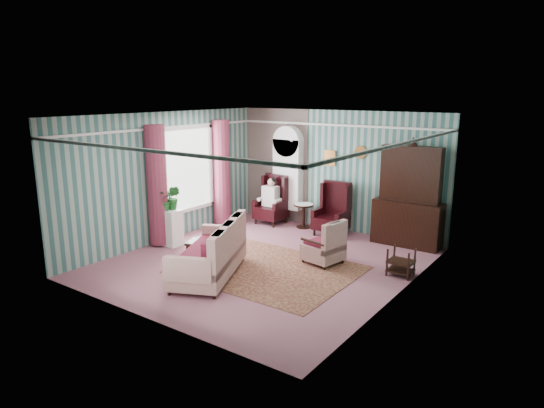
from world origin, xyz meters
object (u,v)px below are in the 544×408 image
Objects in this scene: dresser_hutch at (409,193)px; seated_woman at (271,201)px; plant_stand at (169,227)px; wingback_left at (271,200)px; round_side_table at (304,216)px; wingback_right at (331,209)px; bookcase at (287,179)px; nest_table at (401,262)px; sofa at (208,251)px; floral_armchair at (323,241)px; coffee_table at (209,252)px.

seated_woman is at bearing -175.59° from dresser_hutch.
plant_stand is (-0.80, -2.75, -0.19)m from seated_woman.
wingback_left is 0.97m from round_side_table.
seated_woman is (-1.75, 0.00, -0.04)m from wingback_right.
bookcase reaches higher than nest_table.
sofa is (-2.30, -3.92, -0.69)m from dresser_hutch.
sofa is at bearing -98.57° from wingback_right.
bookcase reaches higher than floral_armchair.
wingback_left is 1.06× the size of seated_woman.
wingback_left is (-0.25, -0.39, -0.50)m from bookcase.
nest_table is 0.68× the size of plant_stand.
seated_woman is 2.87m from plant_stand.
wingback_right is 0.59× the size of sofa.
wingback_right reaches higher than sofa.
plant_stand reaches higher than coffee_table.
floral_armchair reaches higher than nest_table.
coffee_table is at bearing -130.31° from dresser_hutch.
sofa reaches higher than round_side_table.
floral_armchair is (-1.50, -0.26, 0.19)m from nest_table.
wingback_left and wingback_right have the same top height.
floral_armchair is at bearing 15.58° from plant_stand.
nest_table is (4.07, -1.55, -0.32)m from seated_woman.
dresser_hutch reaches higher than sofa.
coffee_table is at bearing -77.57° from seated_woman.
floral_armchair is at bearing -114.10° from dresser_hutch.
wingback_left is 3.15m from floral_armchair.
bookcase is 1.07m from round_side_table.
seated_woman reaches higher than plant_stand.
bookcase is 3.27m from floral_armchair.
seated_woman is 1.42× the size of coffee_table.
wingback_left is (-3.50, -0.27, -0.55)m from dresser_hutch.
nest_table is 3.72m from coffee_table.
dresser_hutch is 4.37× the size of nest_table.
sofa is 2.31× the size of floral_armchair.
wingback_left is at bearing 65.58° from floral_armchair.
plant_stand is 1.52m from coffee_table.
round_side_table is at bearing -20.27° from bookcase.
bookcase is 1.79× the size of wingback_left.
dresser_hutch is 2.75m from round_side_table.
plant_stand is 0.38× the size of sofa.
dresser_hutch reaches higher than floral_armchair.
nest_table is at bearing 23.98° from coffee_table.
bookcase reaches higher than plant_stand.
wingback_right is at bearing 47.16° from plant_stand.
bookcase reaches higher than wingback_right.
plant_stand is (-1.70, -2.90, 0.10)m from round_side_table.
floral_armchair is (2.32, -2.20, -0.66)m from bookcase.
seated_woman reaches higher than coffee_table.
bookcase is 3.39m from plant_stand.
round_side_table is at bearing 59.62° from plant_stand.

